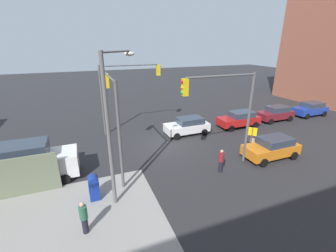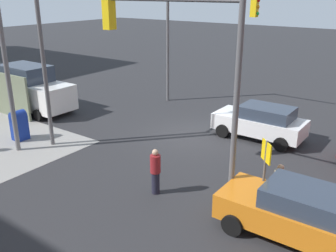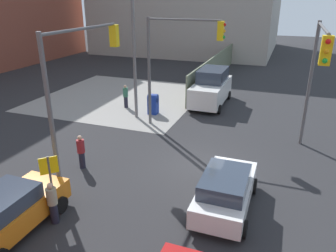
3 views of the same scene
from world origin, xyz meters
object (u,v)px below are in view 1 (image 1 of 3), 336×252
object	(u,v)px
hatchback_red	(239,119)
coupe_maroon	(275,113)
traffic_signal_nw_corner	(226,103)
traffic_signal_ne_corner	(113,108)
pedestrian_walking_north	(252,144)
street_lamp_corner	(112,120)
pedestrian_crossing	(221,161)
pedestrian_waiting	(84,217)
coupe_white	(188,126)
coupe_orange	(272,147)
coupe_blue	(310,109)
van_white_delivery	(29,163)
mailbox_blue	(94,187)
traffic_signal_se_corner	(126,85)

from	to	relation	value
hatchback_red	coupe_maroon	world-z (taller)	same
hatchback_red	coupe_maroon	size ratio (longest dim) A/B	1.07
traffic_signal_nw_corner	traffic_signal_ne_corner	distance (m)	7.17
hatchback_red	pedestrian_walking_north	distance (m)	6.21
street_lamp_corner	coupe_maroon	bearing A→B (deg)	-158.78
hatchback_red	coupe_maroon	bearing A→B (deg)	-177.94
traffic_signal_ne_corner	street_lamp_corner	xyz separation A→B (m)	(0.45, 2.74, 0.13)
traffic_signal_ne_corner	pedestrian_crossing	world-z (taller)	traffic_signal_ne_corner
pedestrian_waiting	pedestrian_walking_north	world-z (taller)	pedestrian_waiting
pedestrian_waiting	pedestrian_walking_north	bearing A→B (deg)	102.09
street_lamp_corner	coupe_maroon	world-z (taller)	street_lamp_corner
coupe_white	coupe_orange	distance (m)	7.67
traffic_signal_nw_corner	coupe_blue	size ratio (longest dim) A/B	1.56
street_lamp_corner	hatchback_red	distance (m)	15.99
traffic_signal_nw_corner	coupe_orange	xyz separation A→B (m)	(-4.30, 0.37, -3.78)
van_white_delivery	coupe_blue	bearing A→B (deg)	-173.21
street_lamp_corner	van_white_delivery	xyz separation A→B (m)	(4.80, -3.73, -3.42)
coupe_white	pedestrian_crossing	world-z (taller)	pedestrian_crossing
mailbox_blue	pedestrian_walking_north	world-z (taller)	pedestrian_walking_north
traffic_signal_nw_corner	traffic_signal_se_corner	distance (m)	10.17
street_lamp_corner	coupe_orange	distance (m)	12.34
coupe_white	pedestrian_walking_north	bearing A→B (deg)	117.64
pedestrian_walking_north	traffic_signal_ne_corner	bearing A→B (deg)	-77.09
traffic_signal_ne_corner	coupe_white	distance (m)	9.44
coupe_orange	van_white_delivery	distance (m)	16.79
coupe_blue	coupe_maroon	world-z (taller)	same
traffic_signal_se_corner	coupe_white	size ratio (longest dim) A/B	1.55
van_white_delivery	pedestrian_waiting	bearing A→B (deg)	117.76
hatchback_red	street_lamp_corner	bearing A→B (deg)	27.44
traffic_signal_ne_corner	pedestrian_waiting	size ratio (longest dim) A/B	3.85
coupe_maroon	pedestrian_crossing	distance (m)	13.85
traffic_signal_se_corner	street_lamp_corner	distance (m)	10.38
street_lamp_corner	coupe_white	xyz separation A→B (m)	(-7.84, -7.28, -3.86)
mailbox_blue	pedestrian_crossing	world-z (taller)	pedestrian_crossing
traffic_signal_se_corner	pedestrian_waiting	bearing A→B (deg)	69.16
pedestrian_waiting	coupe_blue	bearing A→B (deg)	105.30
traffic_signal_ne_corner	pedestrian_walking_north	xyz separation A→B (m)	(-10.30, 1.01, -3.73)
pedestrian_walking_north	pedestrian_crossing	bearing A→B (deg)	-51.25
traffic_signal_ne_corner	coupe_white	xyz separation A→B (m)	(-7.39, -4.54, -3.73)
street_lamp_corner	pedestrian_walking_north	bearing A→B (deg)	-170.87
traffic_signal_nw_corner	pedestrian_crossing	bearing A→B (deg)	56.61
pedestrian_crossing	pedestrian_waiting	world-z (taller)	pedestrian_waiting
mailbox_blue	coupe_maroon	size ratio (longest dim) A/B	0.35
mailbox_blue	pedestrian_crossing	xyz separation A→B (m)	(-8.20, 0.20, 0.09)
mailbox_blue	van_white_delivery	bearing A→B (deg)	-42.05
hatchback_red	pedestrian_crossing	world-z (taller)	pedestrian_crossing
traffic_signal_se_corner	coupe_white	bearing A→B (deg)	151.96
traffic_signal_se_corner	pedestrian_waiting	xyz separation A→B (m)	(4.53, 11.90, -3.77)
van_white_delivery	traffic_signal_ne_corner	bearing A→B (deg)	169.33
traffic_signal_se_corner	coupe_maroon	bearing A→B (deg)	170.57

